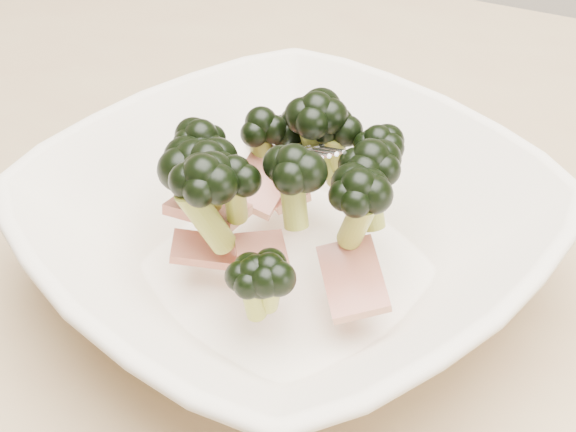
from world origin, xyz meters
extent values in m
cube|color=tan|center=(0.00, 0.00, 0.73)|extent=(1.20, 0.80, 0.04)
cylinder|color=tan|center=(-0.55, 0.35, 0.35)|extent=(0.06, 0.06, 0.71)
imported|color=white|center=(-0.09, -0.08, 0.79)|extent=(0.40, 0.40, 0.07)
cylinder|color=olive|center=(-0.05, -0.08, 0.82)|extent=(0.03, 0.02, 0.04)
ellipsoid|color=black|center=(-0.05, -0.08, 0.84)|extent=(0.04, 0.04, 0.03)
cylinder|color=olive|center=(-0.09, -0.02, 0.81)|extent=(0.02, 0.03, 0.05)
ellipsoid|color=black|center=(-0.09, -0.02, 0.84)|extent=(0.03, 0.03, 0.03)
cylinder|color=olive|center=(-0.05, -0.05, 0.81)|extent=(0.03, 0.02, 0.05)
ellipsoid|color=black|center=(-0.05, -0.05, 0.84)|extent=(0.04, 0.04, 0.03)
cylinder|color=olive|center=(-0.15, -0.09, 0.81)|extent=(0.03, 0.02, 0.04)
ellipsoid|color=black|center=(-0.15, -0.09, 0.84)|extent=(0.04, 0.04, 0.03)
cylinder|color=olive|center=(-0.06, -0.03, 0.81)|extent=(0.03, 0.02, 0.05)
ellipsoid|color=black|center=(-0.06, -0.03, 0.84)|extent=(0.03, 0.03, 0.03)
cylinder|color=olive|center=(-0.16, -0.07, 0.81)|extent=(0.02, 0.02, 0.05)
ellipsoid|color=black|center=(-0.16, -0.07, 0.84)|extent=(0.04, 0.04, 0.03)
cylinder|color=olive|center=(-0.13, -0.03, 0.80)|extent=(0.02, 0.02, 0.04)
ellipsoid|color=black|center=(-0.13, -0.03, 0.83)|extent=(0.04, 0.04, 0.03)
cylinder|color=olive|center=(-0.12, -0.12, 0.82)|extent=(0.03, 0.03, 0.05)
ellipsoid|color=black|center=(-0.12, -0.12, 0.85)|extent=(0.04, 0.04, 0.03)
cylinder|color=olive|center=(-0.12, -0.01, 0.80)|extent=(0.02, 0.02, 0.03)
ellipsoid|color=black|center=(-0.12, -0.01, 0.82)|extent=(0.04, 0.04, 0.03)
cylinder|color=olive|center=(-0.11, -0.10, 0.82)|extent=(0.02, 0.02, 0.03)
ellipsoid|color=black|center=(-0.11, -0.10, 0.84)|extent=(0.03, 0.03, 0.03)
cylinder|color=olive|center=(-0.08, -0.09, 0.83)|extent=(0.02, 0.02, 0.04)
ellipsoid|color=black|center=(-0.08, -0.09, 0.85)|extent=(0.04, 0.04, 0.03)
cylinder|color=olive|center=(-0.06, -0.02, 0.80)|extent=(0.01, 0.02, 0.03)
ellipsoid|color=black|center=(-0.06, -0.02, 0.81)|extent=(0.03, 0.03, 0.02)
cylinder|color=olive|center=(-0.08, -0.14, 0.80)|extent=(0.02, 0.02, 0.03)
ellipsoid|color=black|center=(-0.08, -0.14, 0.81)|extent=(0.03, 0.03, 0.02)
cylinder|color=olive|center=(-0.08, -0.14, 0.79)|extent=(0.01, 0.02, 0.03)
ellipsoid|color=black|center=(-0.08, -0.14, 0.81)|extent=(0.03, 0.03, 0.02)
cylinder|color=olive|center=(-0.10, -0.03, 0.82)|extent=(0.03, 0.02, 0.05)
ellipsoid|color=black|center=(-0.10, -0.03, 0.85)|extent=(0.04, 0.04, 0.03)
cylinder|color=olive|center=(-0.14, -0.09, 0.81)|extent=(0.02, 0.02, 0.04)
ellipsoid|color=black|center=(-0.14, -0.09, 0.84)|extent=(0.04, 0.04, 0.03)
cube|color=maroon|center=(-0.13, -0.05, 0.80)|extent=(0.03, 0.05, 0.03)
cube|color=maroon|center=(-0.04, -0.10, 0.79)|extent=(0.06, 0.06, 0.02)
cube|color=maroon|center=(-0.12, -0.04, 0.79)|extent=(0.05, 0.04, 0.01)
cube|color=maroon|center=(-0.13, -0.11, 0.79)|extent=(0.05, 0.04, 0.02)
cube|color=maroon|center=(-0.09, -0.11, 0.80)|extent=(0.05, 0.05, 0.01)
cube|color=maroon|center=(-0.14, -0.09, 0.80)|extent=(0.05, 0.03, 0.01)
camera|label=1|loc=(0.07, -0.42, 1.11)|focal=50.00mm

